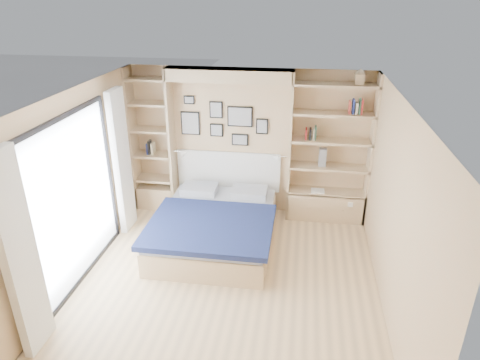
# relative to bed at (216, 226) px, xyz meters

# --- Properties ---
(ground) EXTENTS (4.50, 4.50, 0.00)m
(ground) POSITION_rel_bed_xyz_m (0.35, -1.05, -0.28)
(ground) COLOR #E2BD85
(ground) RESTS_ON ground
(room_shell) EXTENTS (4.50, 4.50, 4.50)m
(room_shell) POSITION_rel_bed_xyz_m (-0.03, 0.47, 0.79)
(room_shell) COLOR tan
(room_shell) RESTS_ON ground
(bed) EXTENTS (1.80, 2.31, 1.07)m
(bed) POSITION_rel_bed_xyz_m (0.00, 0.00, 0.00)
(bed) COLOR #D3B080
(bed) RESTS_ON ground
(photo_gallery) EXTENTS (1.48, 0.02, 0.82)m
(photo_gallery) POSITION_rel_bed_xyz_m (-0.10, 1.17, 1.32)
(photo_gallery) COLOR black
(photo_gallery) RESTS_ON ground
(reading_lamps) EXTENTS (1.92, 0.12, 0.15)m
(reading_lamps) POSITION_rel_bed_xyz_m (0.05, 0.95, 0.82)
(reading_lamps) COLOR silver
(reading_lamps) RESTS_ON ground
(shelf_decor) EXTENTS (3.52, 0.23, 2.03)m
(shelf_decor) POSITION_rel_bed_xyz_m (1.40, 1.02, 1.40)
(shelf_decor) COLOR #A51E1E
(shelf_decor) RESTS_ON ground
(deck_chair) EXTENTS (0.60, 0.89, 0.83)m
(deck_chair) POSITION_rel_bed_xyz_m (-2.57, -0.54, 0.12)
(deck_chair) COLOR tan
(deck_chair) RESTS_ON ground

